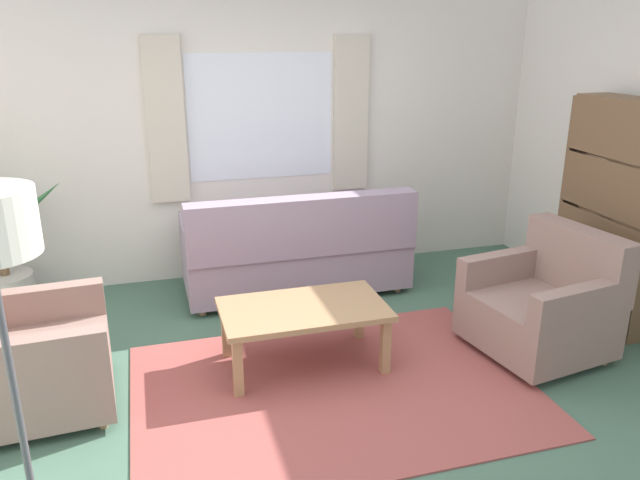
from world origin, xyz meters
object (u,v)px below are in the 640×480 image
at_px(coffee_table, 303,314).
at_px(potted_plant, 2,261).
at_px(bookshelf, 612,225).
at_px(armchair_right, 545,305).
at_px(armchair_left, 27,357).
at_px(couch, 297,252).

relative_size(coffee_table, potted_plant, 0.92).
relative_size(coffee_table, bookshelf, 0.64).
relative_size(armchair_right, potted_plant, 0.80).
relative_size(armchair_left, potted_plant, 0.75).
distance_m(potted_plant, bookshelf, 4.75).
relative_size(armchair_left, armchair_right, 0.93).
distance_m(couch, armchair_left, 2.35).
bearing_deg(couch, armchair_right, 133.39).
height_order(armchair_left, coffee_table, armchair_left).
bearing_deg(armchair_right, armchair_left, -102.88).
bearing_deg(coffee_table, couch, 77.80).
bearing_deg(armchair_right, coffee_table, -108.17).
relative_size(armchair_right, coffee_table, 0.87).
xyz_separation_m(armchair_left, potted_plant, (-0.37, 1.48, 0.11)).
bearing_deg(couch, coffee_table, 77.80).
xyz_separation_m(armchair_left, coffee_table, (1.70, 0.05, 0.03)).
height_order(couch, armchair_left, couch).
xyz_separation_m(couch, potted_plant, (-2.34, 0.20, 0.09)).
bearing_deg(armchair_right, bookshelf, 104.10).
relative_size(armchair_left, bookshelf, 0.52).
relative_size(couch, bookshelf, 1.10).
relative_size(armchair_left, coffee_table, 0.81).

